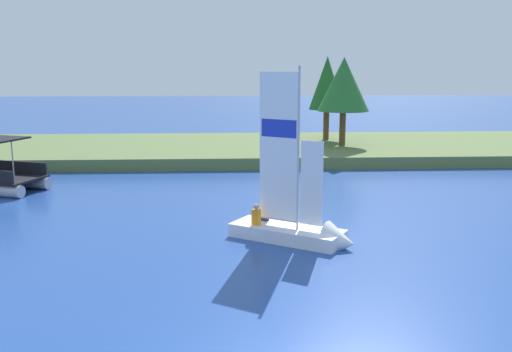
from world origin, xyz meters
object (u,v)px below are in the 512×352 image
at_px(sailboat, 305,230).
at_px(wooden_dock, 4,175).
at_px(shoreline_tree_midright, 344,85).
at_px(shoreline_tree_centre, 327,84).

bearing_deg(sailboat, wooden_dock, 173.75).
distance_m(shoreline_tree_midright, wooden_dock, 21.55).
distance_m(shoreline_tree_centre, wooden_dock, 22.25).
relative_size(shoreline_tree_centre, sailboat, 0.91).
xyz_separation_m(wooden_dock, sailboat, (14.81, -12.20, 0.27)).
relative_size(shoreline_tree_midright, wooden_dock, 1.34).
height_order(shoreline_tree_centre, sailboat, shoreline_tree_centre).
xyz_separation_m(shoreline_tree_centre, sailboat, (-4.55, -22.21, -4.26)).
distance_m(shoreline_tree_midright, sailboat, 20.18).
bearing_deg(shoreline_tree_midright, sailboat, -105.01).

